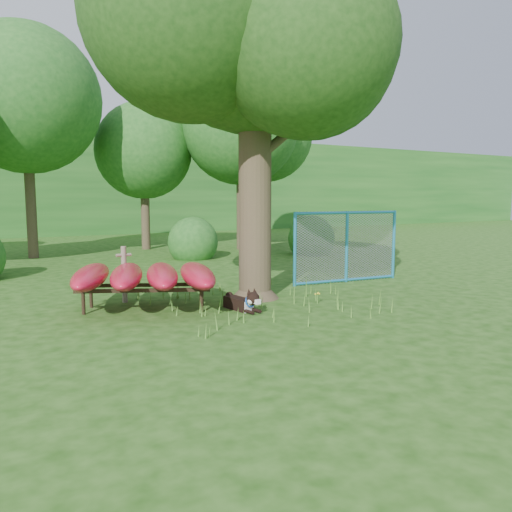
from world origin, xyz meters
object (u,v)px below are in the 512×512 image
oak_tree (252,19)px  kayak_rack (144,276)px  husky_dog (243,302)px  fence_section (347,247)px

oak_tree → kayak_rack: size_ratio=2.54×
oak_tree → husky_dog: bearing=-126.6°
fence_section → oak_tree: bearing=-164.8°
kayak_rack → oak_tree: bearing=24.8°
fence_section → husky_dog: bearing=-152.8°
oak_tree → husky_dog: size_ratio=7.96×
husky_dog → fence_section: size_ratio=0.35×
oak_tree → kayak_rack: (-2.41, -0.01, -5.19)m
kayak_rack → fence_section: size_ratio=1.10×
kayak_rack → husky_dog: bearing=-7.5°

